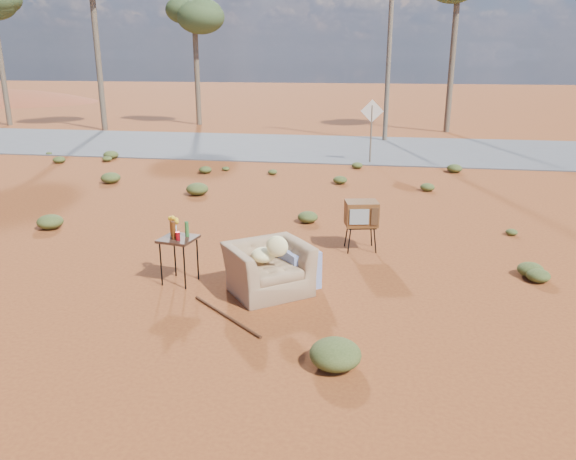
# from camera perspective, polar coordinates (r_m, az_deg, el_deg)

# --- Properties ---
(ground) EXTENTS (140.00, 140.00, 0.00)m
(ground) POSITION_cam_1_polar(r_m,az_deg,el_deg) (8.75, -3.77, -7.26)
(ground) COLOR brown
(ground) RESTS_ON ground
(highway) EXTENTS (140.00, 7.00, 0.04)m
(highway) POSITION_cam_1_polar(r_m,az_deg,el_deg) (23.10, 4.75, 8.30)
(highway) COLOR #565659
(highway) RESTS_ON ground
(armchair) EXTENTS (1.56, 1.59, 1.07)m
(armchair) POSITION_cam_1_polar(r_m,az_deg,el_deg) (8.95, -1.45, -3.18)
(armchair) COLOR #8D6C4C
(armchair) RESTS_ON ground
(tv_unit) EXTENTS (0.69, 0.60, 0.97)m
(tv_unit) POSITION_cam_1_polar(r_m,az_deg,el_deg) (10.84, 7.47, 1.60)
(tv_unit) COLOR black
(tv_unit) RESTS_ON ground
(side_table) EXTENTS (0.64, 0.64, 1.09)m
(side_table) POSITION_cam_1_polar(r_m,az_deg,el_deg) (9.38, -11.20, -0.55)
(side_table) COLOR #341E13
(side_table) RESTS_ON ground
(rusty_bar) EXTENTS (1.29, 1.15, 0.04)m
(rusty_bar) POSITION_cam_1_polar(r_m,az_deg,el_deg) (8.28, -6.29, -8.67)
(rusty_bar) COLOR #4C2914
(rusty_bar) RESTS_ON ground
(road_sign) EXTENTS (0.78, 0.06, 2.19)m
(road_sign) POSITION_cam_1_polar(r_m,az_deg,el_deg) (19.86, 8.49, 11.00)
(road_sign) COLOR brown
(road_sign) RESTS_ON ground
(eucalyptus_near_left) EXTENTS (3.20, 3.20, 6.60)m
(eucalyptus_near_left) POSITION_cam_1_polar(r_m,az_deg,el_deg) (31.38, -9.49, 20.46)
(eucalyptus_near_left) COLOR brown
(eucalyptus_near_left) RESTS_ON ground
(utility_pole_center) EXTENTS (1.40, 0.20, 8.00)m
(utility_pole_center) POSITION_cam_1_polar(r_m,az_deg,el_deg) (25.24, 10.27, 18.26)
(utility_pole_center) COLOR brown
(utility_pole_center) RESTS_ON ground
(scrub_patch) EXTENTS (17.49, 8.07, 0.33)m
(scrub_patch) POSITION_cam_1_polar(r_m,az_deg,el_deg) (12.92, -2.93, 1.63)
(scrub_patch) COLOR #4B5625
(scrub_patch) RESTS_ON ground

